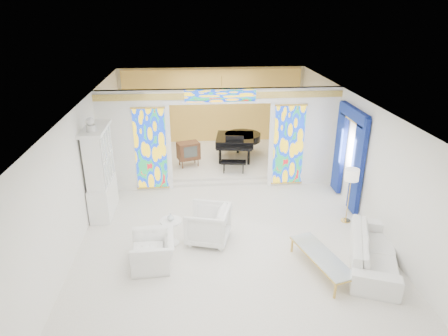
{
  "coord_description": "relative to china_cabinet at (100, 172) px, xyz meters",
  "views": [
    {
      "loc": [
        -0.84,
        -9.11,
        5.22
      ],
      "look_at": [
        -0.04,
        0.2,
        1.34
      ],
      "focal_mm": 32.0,
      "sensor_mm": 36.0,
      "label": 1
    }
  ],
  "objects": [
    {
      "name": "floor",
      "position": [
        3.22,
        -0.6,
        -1.17
      ],
      "size": [
        12.0,
        12.0,
        0.0
      ],
      "primitive_type": "plane",
      "color": "white",
      "rests_on": "ground"
    },
    {
      "name": "ceiling",
      "position": [
        3.22,
        -0.6,
        1.83
      ],
      "size": [
        7.0,
        12.0,
        0.02
      ],
      "primitive_type": "cube",
      "color": "white",
      "rests_on": "wall_back"
    },
    {
      "name": "wall_back",
      "position": [
        3.22,
        5.4,
        0.33
      ],
      "size": [
        7.0,
        0.02,
        3.0
      ],
      "primitive_type": "cube",
      "color": "white",
      "rests_on": "floor"
    },
    {
      "name": "wall_left",
      "position": [
        -0.28,
        -0.6,
        0.33
      ],
      "size": [
        0.02,
        12.0,
        3.0
      ],
      "primitive_type": "cube",
      "color": "white",
      "rests_on": "floor"
    },
    {
      "name": "wall_right",
      "position": [
        6.72,
        -0.6,
        0.33
      ],
      "size": [
        0.02,
        12.0,
        3.0
      ],
      "primitive_type": "cube",
      "color": "white",
      "rests_on": "floor"
    },
    {
      "name": "partition_wall",
      "position": [
        3.22,
        1.4,
        0.48
      ],
      "size": [
        7.0,
        0.22,
        3.0
      ],
      "color": "white",
      "rests_on": "floor"
    },
    {
      "name": "stained_glass_left",
      "position": [
        1.19,
        1.29,
        0.13
      ],
      "size": [
        0.9,
        0.04,
        2.4
      ],
      "primitive_type": "cube",
      "color": "gold",
      "rests_on": "partition_wall"
    },
    {
      "name": "stained_glass_right",
      "position": [
        5.25,
        1.29,
        0.13
      ],
      "size": [
        0.9,
        0.04,
        2.4
      ],
      "primitive_type": "cube",
      "color": "gold",
      "rests_on": "partition_wall"
    },
    {
      "name": "stained_glass_transom",
      "position": [
        3.22,
        1.29,
        1.65
      ],
      "size": [
        2.0,
        0.04,
        0.34
      ],
      "primitive_type": "cube",
      "color": "gold",
      "rests_on": "partition_wall"
    },
    {
      "name": "alcove_platform",
      "position": [
        3.22,
        3.5,
        -1.08
      ],
      "size": [
        6.8,
        3.8,
        0.18
      ],
      "primitive_type": "cube",
      "color": "white",
      "rests_on": "floor"
    },
    {
      "name": "gold_curtain_back",
      "position": [
        3.22,
        5.28,
        0.33
      ],
      "size": [
        6.7,
        0.1,
        2.9
      ],
      "primitive_type": "cube",
      "color": "gold",
      "rests_on": "wall_back"
    },
    {
      "name": "chandelier",
      "position": [
        3.42,
        3.4,
        1.38
      ],
      "size": [
        0.48,
        0.48,
        0.3
      ],
      "primitive_type": "cylinder",
      "color": "gold",
      "rests_on": "ceiling"
    },
    {
      "name": "blue_drapes",
      "position": [
        6.62,
        0.1,
        0.41
      ],
      "size": [
        0.14,
        1.85,
        2.65
      ],
      "color": "navy",
      "rests_on": "wall_right"
    },
    {
      "name": "china_cabinet",
      "position": [
        0.0,
        0.0,
        0.0
      ],
      "size": [
        0.56,
        1.46,
        2.72
      ],
      "color": "white",
      "rests_on": "floor"
    },
    {
      "name": "armchair_left",
      "position": [
        1.49,
        -2.45,
        -0.84
      ],
      "size": [
        0.96,
        1.08,
        0.67
      ],
      "primitive_type": "imported",
      "rotation": [
        0.0,
        0.0,
        -1.51
      ],
      "color": "white",
      "rests_on": "floor"
    },
    {
      "name": "armchair_right",
      "position": [
        2.69,
        -1.62,
        -0.73
      ],
      "size": [
        1.17,
        1.15,
        0.87
      ],
      "primitive_type": "imported",
      "rotation": [
        0.0,
        0.0,
        -1.84
      ],
      "color": "white",
      "rests_on": "floor"
    },
    {
      "name": "sofa",
      "position": [
        6.17,
        -2.86,
        -0.82
      ],
      "size": [
        1.73,
        2.55,
        0.69
      ],
      "primitive_type": "imported",
      "rotation": [
        0.0,
        0.0,
        1.2
      ],
      "color": "silver",
      "rests_on": "floor"
    },
    {
      "name": "side_table",
      "position": [
        1.85,
        -1.68,
        -0.76
      ],
      "size": [
        0.59,
        0.59,
        0.62
      ],
      "rotation": [
        0.0,
        0.0,
        -0.19
      ],
      "color": "white",
      "rests_on": "floor"
    },
    {
      "name": "vase",
      "position": [
        1.85,
        -1.68,
        -0.46
      ],
      "size": [
        0.2,
        0.2,
        0.17
      ],
      "primitive_type": "imported",
      "rotation": [
        0.0,
        0.0,
        0.32
      ],
      "color": "silver",
      "rests_on": "side_table"
    },
    {
      "name": "coffee_table",
      "position": [
        4.99,
        -2.98,
        -0.81
      ],
      "size": [
        0.99,
        1.84,
        0.39
      ],
      "rotation": [
        0.0,
        0.0,
        0.27
      ],
      "color": "silver",
      "rests_on": "floor"
    },
    {
      "name": "floor_lamp",
      "position": [
        6.28,
        -1.01,
        0.07
      ],
      "size": [
        0.47,
        0.47,
        1.45
      ],
      "rotation": [
        0.0,
        0.0,
        -0.43
      ],
      "color": "gold",
      "rests_on": "floor"
    },
    {
      "name": "grand_piano",
      "position": [
        4.0,
        3.37,
        -0.34
      ],
      "size": [
        1.73,
        2.48,
        0.96
      ],
      "rotation": [
        0.0,
        0.0,
        -0.14
      ],
      "color": "black",
      "rests_on": "alcove_platform"
    },
    {
      "name": "tv_console",
      "position": [
        2.26,
        2.7,
        -0.46
      ],
      "size": [
        0.81,
        0.66,
        0.81
      ],
      "rotation": [
        0.0,
        0.0,
        0.31
      ],
      "color": "#55331E",
      "rests_on": "alcove_platform"
    }
  ]
}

